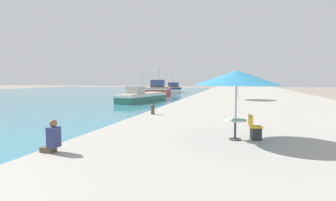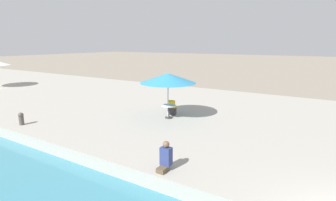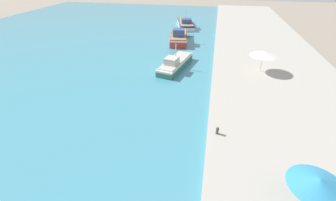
% 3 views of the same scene
% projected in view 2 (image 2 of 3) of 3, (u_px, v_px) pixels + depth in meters
% --- Properties ---
extents(cafe_umbrella_pink, '(3.07, 3.07, 2.52)m').
position_uv_depth(cafe_umbrella_pink, '(168.00, 78.00, 14.29)').
color(cafe_umbrella_pink, '#B7B7B7').
rests_on(cafe_umbrella_pink, quay_promenade).
extents(cafe_table, '(0.80, 0.80, 0.74)m').
position_uv_depth(cafe_table, '(169.00, 109.00, 14.62)').
color(cafe_table, '#333338').
rests_on(cafe_table, quay_promenade).
extents(cafe_chair_left, '(0.51, 0.49, 0.91)m').
position_uv_depth(cafe_chair_left, '(173.00, 109.00, 15.34)').
color(cafe_chair_left, '#2D2D33').
rests_on(cafe_chair_left, quay_promenade).
extents(person_at_quay, '(0.54, 0.36, 1.00)m').
position_uv_depth(person_at_quay, '(165.00, 157.00, 8.65)').
color(person_at_quay, brown).
rests_on(person_at_quay, quay_promenade).
extents(mooring_bollard, '(0.26, 0.26, 0.65)m').
position_uv_depth(mooring_bollard, '(21.00, 118.00, 13.44)').
color(mooring_bollard, '#4C4742').
rests_on(mooring_bollard, quay_promenade).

